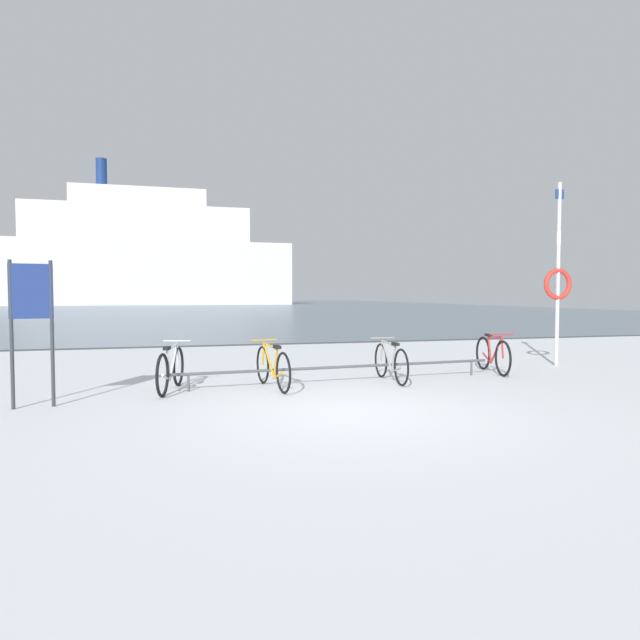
% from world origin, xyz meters
% --- Properties ---
extents(ground, '(80.00, 132.00, 0.08)m').
position_xyz_m(ground, '(0.00, 53.90, -0.04)').
color(ground, silver).
extents(bike_rack, '(5.92, 0.48, 0.31)m').
position_xyz_m(bike_rack, '(0.68, 2.34, 0.27)').
color(bike_rack, '#4C5156').
rests_on(bike_rack, ground).
extents(bicycle_0, '(0.56, 1.66, 0.79)m').
position_xyz_m(bicycle_0, '(-2.25, 2.26, 0.36)').
color(bicycle_0, black).
rests_on(bicycle_0, ground).
extents(bicycle_1, '(0.46, 1.73, 0.78)m').
position_xyz_m(bicycle_1, '(-0.62, 2.11, 0.36)').
color(bicycle_1, black).
rests_on(bicycle_1, ground).
extents(bicycle_2, '(0.46, 1.66, 0.76)m').
position_xyz_m(bicycle_2, '(1.56, 2.27, 0.35)').
color(bicycle_2, black).
rests_on(bicycle_2, ground).
extents(bicycle_3, '(0.46, 1.62, 0.81)m').
position_xyz_m(bicycle_3, '(3.92, 2.72, 0.36)').
color(bicycle_3, black).
rests_on(bicycle_3, ground).
extents(info_sign, '(0.55, 0.11, 2.03)m').
position_xyz_m(info_sign, '(-4.07, 1.41, 1.38)').
color(info_sign, '#33383D').
rests_on(info_sign, ground).
extents(rescue_post, '(0.69, 0.11, 3.96)m').
position_xyz_m(rescue_post, '(5.85, 3.27, 1.90)').
color(rescue_post, silver).
rests_on(rescue_post, ground).
extents(ferry_ship, '(40.80, 8.50, 20.55)m').
position_xyz_m(ferry_ship, '(-5.62, 76.78, 6.89)').
color(ferry_ship, white).
rests_on(ferry_ship, ground).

